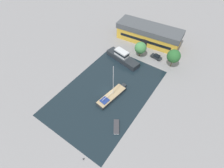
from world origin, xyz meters
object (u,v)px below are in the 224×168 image
quay_tree_near_building (140,48)px  parked_car (156,57)px  warehouse_building (149,34)px  sailboat_moored (112,96)px  small_dinghy (116,127)px  motor_cruiser (122,57)px  quay_tree_by_water (174,56)px

quay_tree_near_building → parked_car: 7.20m
quay_tree_near_building → parked_car: size_ratio=1.38×
warehouse_building → quay_tree_near_building: bearing=-85.1°
quay_tree_near_building → sailboat_moored: 23.38m
sailboat_moored → small_dinghy: bearing=-40.2°
warehouse_building → motor_cruiser: (-2.22, -16.88, -2.03)m
quay_tree_near_building → quay_tree_by_water: quay_tree_by_water is taller
sailboat_moored → small_dinghy: (7.08, -7.93, -0.37)m
sailboat_moored → quay_tree_near_building: bearing=104.9°
warehouse_building → parked_car: size_ratio=6.13×
parked_car → motor_cruiser: size_ratio=0.31×
quay_tree_by_water → small_dinghy: size_ratio=1.61×
motor_cruiser → small_dinghy: size_ratio=3.22×
parked_car → sailboat_moored: bearing=-179.6°
quay_tree_by_water → parked_car: (-6.38, 1.29, -4.10)m
quay_tree_near_building → small_dinghy: bearing=-72.4°
motor_cruiser → sailboat_moored: bearing=-146.7°
motor_cruiser → quay_tree_near_building: bearing=-23.1°
warehouse_building → quay_tree_near_building: 10.99m
motor_cruiser → parked_car: bearing=-39.2°
parked_car → small_dinghy: bearing=-165.7°
parked_car → small_dinghy: 33.52m
warehouse_building → quay_tree_by_water: (14.38, -9.72, 1.37)m
warehouse_building → quay_tree_by_water: size_ratio=3.75×
warehouse_building → parked_car: warehouse_building is taller
motor_cruiser → quay_tree_by_water: bearing=-55.4°
sailboat_moored → motor_cruiser: size_ratio=0.86×
quay_tree_near_building → quay_tree_by_water: size_ratio=0.84×
quay_tree_near_building → parked_car: bearing=21.4°
quay_tree_near_building → small_dinghy: quay_tree_near_building is taller
quay_tree_by_water → motor_cruiser: size_ratio=0.50×
small_dinghy → motor_cruiser: bearing=85.9°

